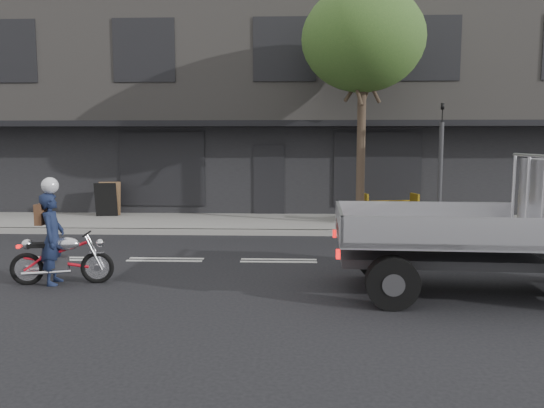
{
  "coord_description": "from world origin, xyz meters",
  "views": [
    {
      "loc": [
        0.31,
        -10.9,
        2.48
      ],
      "look_at": [
        -0.16,
        0.5,
        1.15
      ],
      "focal_mm": 35.0,
      "sensor_mm": 36.0,
      "label": 1
    }
  ],
  "objects_px": {
    "traffic_light_pole": "(440,173)",
    "rider": "(53,239)",
    "construction_barrier": "(391,208)",
    "sandwich_board": "(106,200)",
    "motorcycle": "(62,258)",
    "street_tree": "(363,40)"
  },
  "relations": [
    {
      "from": "traffic_light_pole",
      "to": "rider",
      "type": "distance_m",
      "value": 9.72
    },
    {
      "from": "rider",
      "to": "construction_barrier",
      "type": "bearing_deg",
      "value": -55.91
    },
    {
      "from": "construction_barrier",
      "to": "sandwich_board",
      "type": "bearing_deg",
      "value": 173.81
    },
    {
      "from": "rider",
      "to": "sandwich_board",
      "type": "relative_size",
      "value": 1.5
    },
    {
      "from": "motorcycle",
      "to": "rider",
      "type": "distance_m",
      "value": 0.37
    },
    {
      "from": "motorcycle",
      "to": "construction_barrier",
      "type": "xyz_separation_m",
      "value": [
        6.87,
        6.4,
        0.12
      ]
    },
    {
      "from": "rider",
      "to": "sandwich_board",
      "type": "xyz_separation_m",
      "value": [
        -1.69,
        7.35,
        -0.12
      ]
    },
    {
      "from": "traffic_light_pole",
      "to": "sandwich_board",
      "type": "height_order",
      "value": "traffic_light_pole"
    },
    {
      "from": "construction_barrier",
      "to": "sandwich_board",
      "type": "relative_size",
      "value": 1.46
    },
    {
      "from": "street_tree",
      "to": "construction_barrier",
      "type": "bearing_deg",
      "value": 15.31
    },
    {
      "from": "motorcycle",
      "to": "construction_barrier",
      "type": "bearing_deg",
      "value": 34.71
    },
    {
      "from": "street_tree",
      "to": "rider",
      "type": "relative_size",
      "value": 4.2
    },
    {
      "from": "traffic_light_pole",
      "to": "sandwich_board",
      "type": "bearing_deg",
      "value": 168.18
    },
    {
      "from": "street_tree",
      "to": "traffic_light_pole",
      "type": "bearing_deg",
      "value": -23.03
    },
    {
      "from": "motorcycle",
      "to": "traffic_light_pole",
      "type": "bearing_deg",
      "value": 25.43
    },
    {
      "from": "rider",
      "to": "construction_barrier",
      "type": "relative_size",
      "value": 1.03
    },
    {
      "from": "traffic_light_pole",
      "to": "motorcycle",
      "type": "bearing_deg",
      "value": -146.31
    },
    {
      "from": "traffic_light_pole",
      "to": "construction_barrier",
      "type": "distance_m",
      "value": 1.87
    },
    {
      "from": "street_tree",
      "to": "traffic_light_pole",
      "type": "height_order",
      "value": "street_tree"
    },
    {
      "from": "street_tree",
      "to": "construction_barrier",
      "type": "distance_m",
      "value": 4.79
    },
    {
      "from": "traffic_light_pole",
      "to": "sandwich_board",
      "type": "xyz_separation_m",
      "value": [
        -9.79,
        2.05,
        -0.97
      ]
    },
    {
      "from": "traffic_light_pole",
      "to": "rider",
      "type": "bearing_deg",
      "value": -146.8
    }
  ]
}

